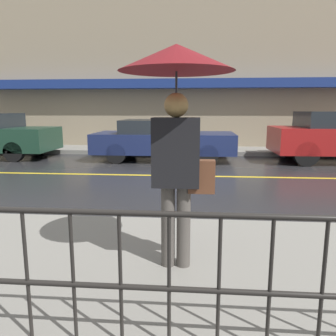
% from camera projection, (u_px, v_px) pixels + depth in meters
% --- Properties ---
extents(ground_plane, '(80.00, 80.00, 0.00)m').
position_uv_depth(ground_plane, '(195.00, 176.00, 8.04)').
color(ground_plane, '#262628').
extents(sidewalk_near, '(28.00, 2.70, 0.15)m').
position_uv_depth(sidewalk_near, '(194.00, 272.00, 3.15)').
color(sidewalk_near, gray).
rests_on(sidewalk_near, ground_plane).
extents(sidewalk_far, '(28.00, 1.77, 0.15)m').
position_uv_depth(sidewalk_far, '(196.00, 151.00, 12.45)').
color(sidewalk_far, gray).
rests_on(sidewalk_far, ground_plane).
extents(lane_marking, '(25.20, 0.12, 0.01)m').
position_uv_depth(lane_marking, '(195.00, 176.00, 8.04)').
color(lane_marking, gold).
rests_on(lane_marking, ground_plane).
extents(building_storefront, '(28.00, 0.85, 6.21)m').
position_uv_depth(building_storefront, '(197.00, 72.00, 12.91)').
color(building_storefront, gray).
rests_on(building_storefront, ground_plane).
extents(railing_foreground, '(12.00, 0.04, 0.88)m').
position_uv_depth(railing_foreground, '(194.00, 265.00, 1.96)').
color(railing_foreground, black).
rests_on(railing_foreground, sidewalk_near).
extents(pedestrian, '(1.01, 1.01, 2.02)m').
position_uv_depth(pedestrian, '(177.00, 95.00, 2.85)').
color(pedestrian, '#4C4742').
rests_on(pedestrian, sidewalk_near).
extents(car_navy, '(4.44, 1.95, 1.29)m').
position_uv_depth(car_navy, '(163.00, 139.00, 10.54)').
color(car_navy, '#19234C').
rests_on(car_navy, ground_plane).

